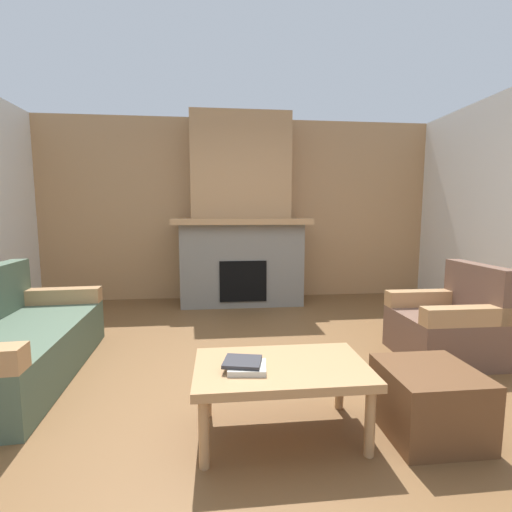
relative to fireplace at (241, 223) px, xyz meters
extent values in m
plane|color=brown|center=(0.00, -2.62, -1.16)|extent=(9.00, 9.00, 0.00)
cube|color=tan|center=(0.00, 0.38, 0.19)|extent=(6.00, 0.12, 2.70)
cube|color=gray|center=(0.00, -0.03, -0.59)|extent=(1.70, 0.70, 1.15)
cube|color=black|center=(0.00, -0.36, -0.78)|extent=(0.64, 0.08, 0.56)
cube|color=tan|center=(0.00, -0.08, 0.03)|extent=(1.90, 0.82, 0.08)
cube|color=tan|center=(0.00, 0.07, 0.80)|extent=(1.40, 0.50, 1.47)
cube|color=#4C604C|center=(-1.91, -2.28, -0.96)|extent=(0.95, 1.85, 0.40)
cube|color=tan|center=(-1.96, -1.46, -0.69)|extent=(0.85, 0.21, 0.15)
cube|color=brown|center=(1.68, -2.24, -0.96)|extent=(0.77, 0.77, 0.40)
cube|color=brown|center=(1.99, -2.25, -0.54)|extent=(0.15, 0.76, 0.45)
cube|color=tan|center=(1.68, -1.93, -0.69)|extent=(0.76, 0.15, 0.15)
cube|color=tan|center=(1.67, -2.55, -0.69)|extent=(0.76, 0.15, 0.15)
cube|color=tan|center=(0.03, -3.21, -0.76)|extent=(1.00, 0.60, 0.05)
cylinder|color=tan|center=(-0.41, -3.45, -0.97)|extent=(0.06, 0.06, 0.38)
cylinder|color=tan|center=(0.47, -3.45, -0.97)|extent=(0.06, 0.06, 0.38)
cylinder|color=tan|center=(-0.41, -2.97, -0.97)|extent=(0.06, 0.06, 0.38)
cylinder|color=tan|center=(0.47, -2.97, -0.97)|extent=(0.06, 0.06, 0.38)
cube|color=brown|center=(0.90, -3.30, -0.96)|extent=(0.52, 0.52, 0.40)
cube|color=beige|center=(-0.18, -3.27, -0.72)|extent=(0.23, 0.21, 0.03)
cube|color=#2D2D33|center=(-0.20, -3.25, -0.69)|extent=(0.24, 0.22, 0.02)
camera|label=1|loc=(-0.33, -5.17, 0.14)|focal=25.04mm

